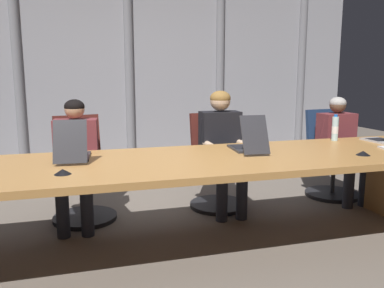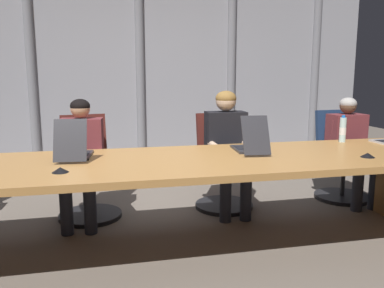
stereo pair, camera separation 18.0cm
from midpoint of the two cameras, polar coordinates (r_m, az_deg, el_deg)
The scene contains 14 objects.
ground_plane at distance 3.24m, azimuth -0.84°, elevation -15.08°, with size 13.05×13.05×0.00m, color #6B6056.
conference_table at distance 3.03m, azimuth -0.87°, elevation -4.55°, with size 4.86×1.12×0.74m.
curtain_backdrop at distance 5.53m, azimuth -6.56°, elevation 9.99°, with size 6.52×0.17×2.77m.
laptop_left_mid at distance 3.14m, azimuth -14.97°, elevation -0.93°, with size 0.27×0.48×0.32m.
laptop_center at distance 3.34m, azimuth 9.78°, elevation -0.10°, with size 0.25×0.50×0.31m.
office_chair_left_mid at distance 3.98m, azimuth -13.42°, elevation -4.91°, with size 0.60×0.61×0.98m.
office_chair_center at distance 4.18m, azimuth 5.61°, elevation -4.02°, with size 0.60×0.60×0.97m.
office_chair_right_mid at distance 4.79m, azimuth 21.56°, elevation -2.87°, with size 0.60×0.60×0.98m.
person_left_mid at distance 3.76m, azimuth -14.34°, elevation -1.40°, with size 0.43×0.57×1.15m.
person_center at distance 3.97m, azimuth 6.43°, elevation 0.12°, with size 0.41×0.55×1.21m.
person_right_mid at distance 4.60m, azimuth 22.89°, elevation 0.02°, with size 0.41×0.55×1.13m.
water_bottle_secondary at distance 4.06m, azimuth 22.00°, elevation 1.89°, with size 0.06×0.06×0.26m.
conference_mic_middle at distance 2.72m, azimuth -16.59°, elevation -3.58°, with size 0.11×0.11×0.04m, color black.
conference_mic_right_side at distance 3.41m, azimuth 25.28°, elevation -1.45°, with size 0.11×0.11×0.04m, color black.
Camera 2 is at (-0.51, -2.90, 1.37)m, focal length 37.20 mm.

